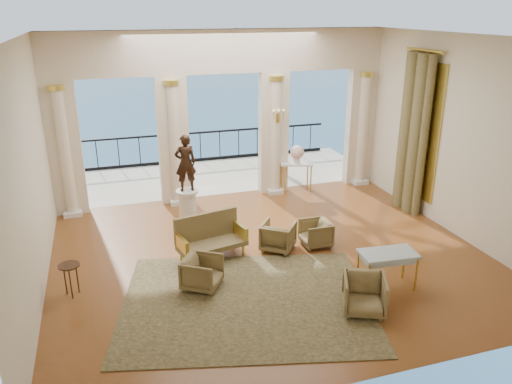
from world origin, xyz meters
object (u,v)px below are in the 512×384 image
object	(u,v)px
armchair_a	(202,271)
console_table	(297,168)
armchair_b	(364,293)
pedestal	(188,211)
armchair_d	(278,235)
game_table	(388,256)
settee	(210,237)
side_table	(69,269)
armchair_c	(316,232)
statue	(185,163)

from	to	relation	value
armchair_a	console_table	size ratio (longest dim) A/B	0.71
console_table	armchair_b	bearing A→B (deg)	-82.42
armchair_a	pedestal	bearing A→B (deg)	28.46
armchair_d	pedestal	xyz separation A→B (m)	(-1.70, 1.56, 0.14)
game_table	console_table	xyz separation A→B (m)	(0.31, 5.38, 0.06)
armchair_a	pedestal	distance (m)	2.64
settee	side_table	distance (m)	2.86
armchair_c	settee	world-z (taller)	settee
armchair_a	settee	xyz separation A→B (m)	(0.41, 1.16, 0.13)
statue	side_table	size ratio (longest dim) A/B	2.11
settee	console_table	xyz separation A→B (m)	(3.23, 3.19, 0.24)
console_table	side_table	xyz separation A→B (m)	(-6.00, -3.90, -0.17)
statue	console_table	bearing A→B (deg)	-155.50
armchair_c	side_table	size ratio (longest dim) A/B	1.02
side_table	armchair_d	bearing A→B (deg)	8.21
game_table	console_table	world-z (taller)	console_table
armchair_a	game_table	size ratio (longest dim) A/B	0.62
armchair_c	pedestal	bearing A→B (deg)	-121.73
game_table	side_table	bearing A→B (deg)	170.70
pedestal	console_table	xyz separation A→B (m)	(3.44, 1.72, 0.22)
armchair_b	pedestal	bearing A→B (deg)	142.03
game_table	pedestal	bearing A→B (deg)	135.76
armchair_d	game_table	xyz separation A→B (m)	(1.42, -2.10, 0.30)
settee	pedestal	size ratio (longest dim) A/B	1.51
armchair_d	pedestal	bearing A→B (deg)	-5.44
armchair_c	side_table	world-z (taller)	armchair_c
armchair_a	armchair_d	size ratio (longest dim) A/B	0.99
console_table	settee	bearing A→B (deg)	-117.20
armchair_c	console_table	distance (m)	3.49
game_table	side_table	xyz separation A→B (m)	(-5.69, 1.48, -0.11)
pedestal	armchair_c	bearing A→B (deg)	-32.58
armchair_b	settee	bearing A→B (deg)	150.62
game_table	armchair_b	bearing A→B (deg)	-137.86
armchair_d	pedestal	size ratio (longest dim) A/B	0.68
armchair_a	game_table	world-z (taller)	game_table
game_table	console_table	size ratio (longest dim) A/B	1.14
settee	pedestal	world-z (taller)	pedestal
armchair_b	game_table	size ratio (longest dim) A/B	0.67
armchair_d	pedestal	distance (m)	2.32
armchair_b	statue	size ratio (longest dim) A/B	0.56
settee	statue	xyz separation A→B (m)	(-0.20, 1.47, 1.21)
armchair_b	console_table	xyz separation A→B (m)	(1.12, 5.99, 0.34)
armchair_d	game_table	world-z (taller)	game_table
side_table	game_table	bearing A→B (deg)	-14.58
armchair_c	console_table	xyz separation A→B (m)	(0.88, 3.35, 0.39)
armchair_b	console_table	distance (m)	6.10
game_table	pedestal	distance (m)	4.82
armchair_d	settee	distance (m)	1.51
statue	side_table	world-z (taller)	statue
armchair_a	statue	xyz separation A→B (m)	(0.21, 2.63, 1.34)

